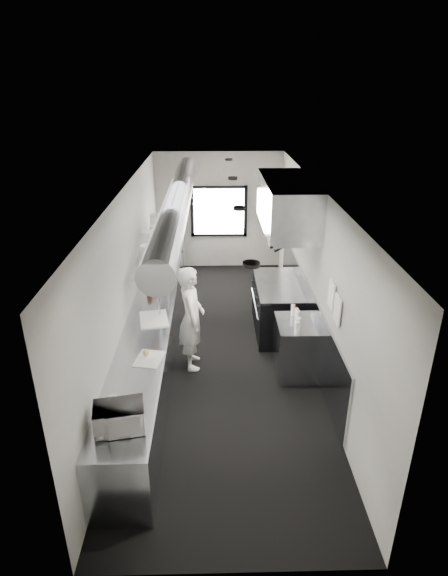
{
  "coord_description": "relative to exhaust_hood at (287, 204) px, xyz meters",
  "views": [
    {
      "loc": [
        -0.14,
        -6.91,
        4.3
      ],
      "look_at": [
        0.02,
        -0.2,
        1.27
      ],
      "focal_mm": 28.91,
      "sensor_mm": 36.0,
      "label": 1
    }
  ],
  "objects": [
    {
      "name": "line_cook",
      "position": [
        -1.6,
        -1.14,
        -1.53
      ],
      "size": [
        0.47,
        0.67,
        1.73
      ],
      "primitive_type": "imported",
      "rotation": [
        0.0,
        0.0,
        1.66
      ],
      "color": "silver",
      "rests_on": "floor"
    },
    {
      "name": "plate_stack_c",
      "position": [
        -2.28,
        0.57,
        -0.67
      ],
      "size": [
        0.26,
        0.26,
        0.3
      ],
      "primitive_type": "cylinder",
      "rotation": [
        0.0,
        0.0,
        -0.26
      ],
      "color": "white",
      "rests_on": "pass_shelf"
    },
    {
      "name": "squeeze_bottle_a",
      "position": [
        -0.03,
        -1.7,
        -1.4
      ],
      "size": [
        0.06,
        0.06,
        0.18
      ],
      "primitive_type": "cylinder",
      "rotation": [
        0.0,
        0.0,
        0.07
      ],
      "color": "silver",
      "rests_on": "bottle_station"
    },
    {
      "name": "wall_back",
      "position": [
        -1.1,
        3.3,
        -0.99
      ],
      "size": [
        3.0,
        0.02,
        2.8
      ],
      "primitive_type": "cube",
      "color": "#AFADA6",
      "rests_on": "floor"
    },
    {
      "name": "wall_right",
      "position": [
        0.4,
        -0.7,
        -0.99
      ],
      "size": [
        0.02,
        8.0,
        2.8
      ],
      "primitive_type": "cube",
      "color": "#AFADA6",
      "rests_on": "floor"
    },
    {
      "name": "notice_sheet_a",
      "position": [
        0.37,
        -1.9,
        -0.79
      ],
      "size": [
        0.02,
        0.28,
        0.38
      ],
      "primitive_type": "cube",
      "color": "white",
      "rests_on": "wall_right"
    },
    {
      "name": "plate_stack_a",
      "position": [
        -2.29,
        -0.49,
        -0.68
      ],
      "size": [
        0.31,
        0.31,
        0.29
      ],
      "primitive_type": "cylinder",
      "rotation": [
        0.0,
        0.0,
        -0.29
      ],
      "color": "white",
      "rests_on": "pass_shelf"
    },
    {
      "name": "wall_front",
      "position": [
        -1.1,
        -4.7,
        -0.99
      ],
      "size": [
        3.0,
        0.02,
        2.8
      ],
      "primitive_type": "cube",
      "color": "#AFADA6",
      "rests_on": "floor"
    },
    {
      "name": "small_plate",
      "position": [
        -2.15,
        -2.28,
        -1.48
      ],
      "size": [
        0.19,
        0.19,
        0.02
      ],
      "primitive_type": "cylinder",
      "rotation": [
        0.0,
        0.0,
        0.05
      ],
      "color": "white",
      "rests_on": "prep_counter"
    },
    {
      "name": "microwave",
      "position": [
        -2.25,
        -3.69,
        -1.34
      ],
      "size": [
        0.54,
        0.45,
        0.29
      ],
      "primitive_type": "imported",
      "rotation": [
        0.0,
        0.0,
        0.18
      ],
      "color": "silver",
      "rests_on": "prep_counter"
    },
    {
      "name": "pass_shelf",
      "position": [
        -2.29,
        0.3,
        -0.86
      ],
      "size": [
        0.45,
        3.0,
        0.68
      ],
      "color": "#9CA3AA",
      "rests_on": "prep_counter"
    },
    {
      "name": "prep_counter",
      "position": [
        -2.25,
        -1.2,
        -1.94
      ],
      "size": [
        0.7,
        6.0,
        0.9
      ],
      "primitive_type": "cube",
      "color": "#9CA3AA",
      "rests_on": "floor"
    },
    {
      "name": "squeeze_bottle_d",
      "position": [
        0.04,
        -1.24,
        -1.41
      ],
      "size": [
        0.07,
        0.07,
        0.17
      ],
      "primitive_type": "cylinder",
      "rotation": [
        0.0,
        0.0,
        0.42
      ],
      "color": "silver",
      "rests_on": "bottle_station"
    },
    {
      "name": "wall_cladding",
      "position": [
        0.38,
        -0.4,
        -1.84
      ],
      "size": [
        0.03,
        5.5,
        1.1
      ],
      "primitive_type": "cube",
      "color": "#9CA3AA",
      "rests_on": "wall_right"
    },
    {
      "name": "floor",
      "position": [
        -1.1,
        -0.7,
        -2.39
      ],
      "size": [
        3.0,
        8.0,
        0.01
      ],
      "primitive_type": "cube",
      "color": "black",
      "rests_on": "ground"
    },
    {
      "name": "squeeze_bottle_c",
      "position": [
        0.03,
        -1.38,
        -1.39
      ],
      "size": [
        0.08,
        0.08,
        0.2
      ],
      "primitive_type": "cylinder",
      "rotation": [
        0.0,
        0.0,
        -0.24
      ],
      "color": "silver",
      "rests_on": "bottle_station"
    },
    {
      "name": "wall_left",
      "position": [
        -2.6,
        -0.7,
        -0.99
      ],
      "size": [
        0.02,
        8.0,
        2.8
      ],
      "primitive_type": "cube",
      "color": "#AFADA6",
      "rests_on": "floor"
    },
    {
      "name": "service_window",
      "position": [
        -1.1,
        3.26,
        -0.99
      ],
      "size": [
        1.36,
        0.05,
        1.25
      ],
      "color": "white",
      "rests_on": "wall_back"
    },
    {
      "name": "notice_sheet_b",
      "position": [
        0.37,
        -2.25,
        -0.84
      ],
      "size": [
        0.02,
        0.28,
        0.38
      ],
      "primitive_type": "cube",
      "color": "white",
      "rests_on": "wall_right"
    },
    {
      "name": "ceiling",
      "position": [
        -1.1,
        -0.7,
        0.41
      ],
      "size": [
        3.0,
        8.0,
        0.01
      ],
      "primitive_type": "cube",
      "color": "silver",
      "rests_on": "wall_back"
    },
    {
      "name": "deli_tub_a",
      "position": [
        -2.42,
        -3.53,
        -1.44
      ],
      "size": [
        0.19,
        0.19,
        0.1
      ],
      "primitive_type": "cylinder",
      "rotation": [
        0.0,
        0.0,
        0.41
      ],
      "color": "#AAB6A7",
      "rests_on": "prep_counter"
    },
    {
      "name": "bottle_station",
      "position": [
        0.05,
        -1.4,
        -1.94
      ],
      "size": [
        0.65,
        0.8,
        0.9
      ],
      "primitive_type": "cube",
      "color": "#9CA3AA",
      "rests_on": "floor"
    },
    {
      "name": "squeeze_bottle_e",
      "position": [
        0.0,
        -1.14,
        -1.4
      ],
      "size": [
        0.08,
        0.08,
        0.18
      ],
      "primitive_type": "cylinder",
      "rotation": [
        0.0,
        0.0,
        -0.29
      ],
      "color": "silver",
      "rests_on": "bottle_station"
    },
    {
      "name": "exhaust_hood",
      "position": [
        0.0,
        0.0,
        0.0
      ],
      "size": [
        0.81,
        2.2,
        0.88
      ],
      "color": "#9CA3AA",
      "rests_on": "ceiling"
    },
    {
      "name": "cutting_board",
      "position": [
        -2.17,
        -1.24,
        -1.48
      ],
      "size": [
        0.52,
        0.63,
        0.02
      ],
      "primitive_type": "cube",
      "rotation": [
        0.0,
        0.0,
        0.19
      ],
      "color": "silver",
      "rests_on": "prep_counter"
    },
    {
      "name": "plate_stack_d",
      "position": [
        -2.33,
        1.05,
        -0.63
      ],
      "size": [
        0.25,
        0.25,
        0.38
      ],
      "primitive_type": "cylinder",
      "rotation": [
        0.0,
        0.0,
        -0.03
      ],
      "color": "white",
      "rests_on": "pass_shelf"
    },
    {
      "name": "hvac_duct",
      "position": [
        -1.8,
        -0.3,
        0.16
      ],
      "size": [
        0.4,
        6.4,
        0.4
      ],
      "primitive_type": "cylinder",
      "rotation": [
        1.57,
        0.0,
        0.0
      ],
      "color": "gray",
      "rests_on": "ceiling"
    },
    {
      "name": "range",
      "position": [
        -0.06,
        0.0,
        -1.92
      ],
      "size": [
        0.88,
        1.6,
        0.94
      ],
      "color": "black",
      "rests_on": "floor"
    },
    {
      "name": "squeeze_bottle_b",
      "position": [
        0.02,
        -1.57,
        -1.4
      ],
      "size": [
        0.07,
        0.07,
        0.18
      ],
      "primitive_type": "cylinder",
      "rotation": [
        0.0,
        0.0,
        -0.1
      ],
      "color": "silver",
      "rests_on": "bottle_station"
    },
    {
      "name": "deli_tub_b",
      "position": [
        -2.4,
        -3.29,
        -1.44
      ],
      "size": [
        0.16,
        0.16,
        0.1
      ],
      "primitive_type": "cylinder",
      "rotation": [
        0.0,
        0.0,
        -0.2
      ],
      "color": "#AAB6A7",
      "rests_on": "prep_counter"
    },
    {
      "name": "newspaper",
      "position": [
        -2.11,
        -2.36,
        -1.49
      ],
      "size": [
        0.41,
        0.48,
        0.01
      ],
      "primitive_type": "cube",
      "rotation": [
        0.0,
        0.0,
        -0.19
      ],
      "color": "white",
      "rests_on": "prep_counter"
    },
    {
      "name": "pastry",
      "position": [
        -2.15,
        -2.28,
        -1.43
      ],
      "size": [
        0.09,
        0.09,
        0.09
      ],
      "primitive_type": "sphere",
      "color": "#D1BD6E",
      "rests_on": "small_plate"
    },
    {
      "name": "knife_block",
      "position": [
        -2.35,
        -0.14,
        -1.38
      ],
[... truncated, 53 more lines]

